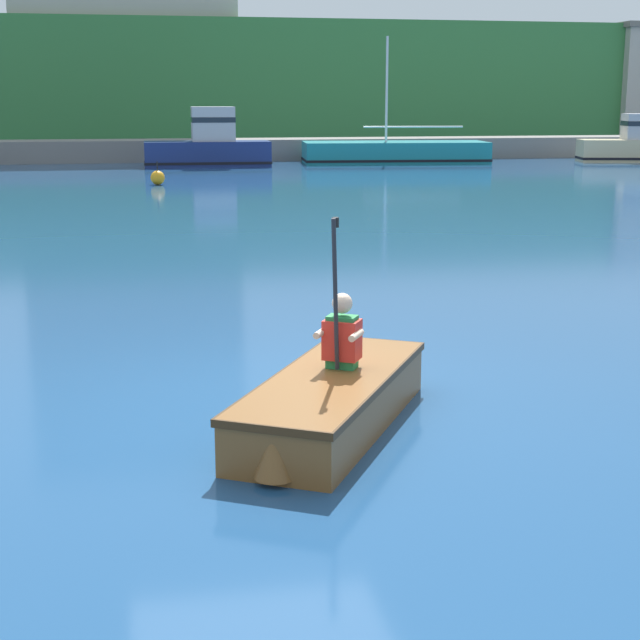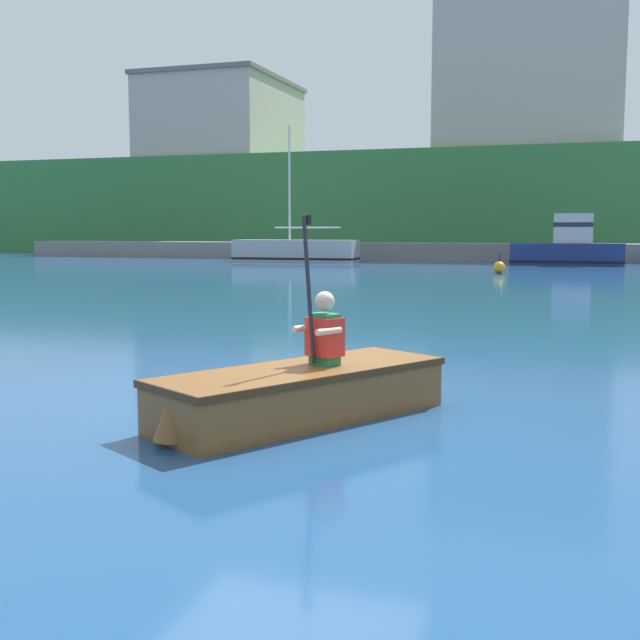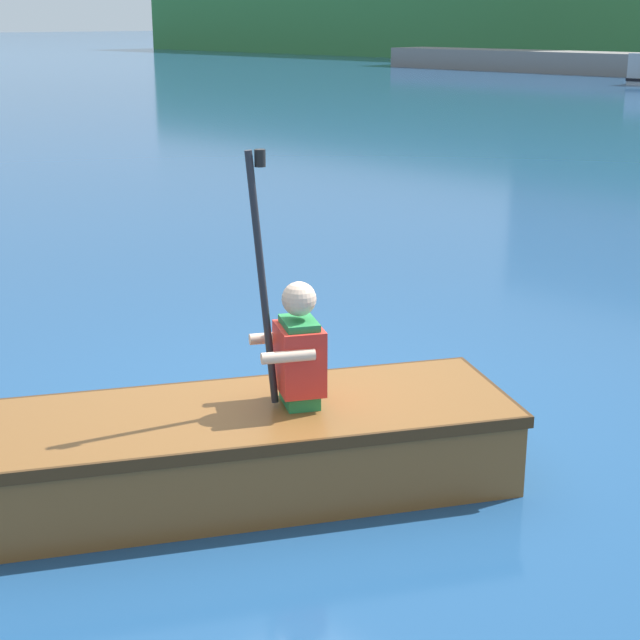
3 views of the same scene
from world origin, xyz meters
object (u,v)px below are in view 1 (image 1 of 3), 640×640
(rowboat_foreground, at_px, (330,400))
(person_paddler, at_px, (342,334))
(moored_boat_dock_west_inner, at_px, (209,146))
(moored_boat_dock_west_end, at_px, (395,153))
(channel_buoy, at_px, (158,178))

(rowboat_foreground, relative_size, person_paddler, 2.15)
(moored_boat_dock_west_inner, bearing_deg, rowboat_foreground, -93.07)
(moored_boat_dock_west_end, distance_m, rowboat_foreground, 33.65)
(moored_boat_dock_west_end, height_order, channel_buoy, moored_boat_dock_west_end)
(rowboat_foreground, distance_m, person_paddler, 0.56)
(channel_buoy, bearing_deg, rowboat_foreground, -88.58)
(moored_boat_dock_west_inner, xyz_separation_m, rowboat_foreground, (-1.69, -31.50, -0.54))
(moored_boat_dock_west_inner, xyz_separation_m, person_paddler, (-1.55, -31.25, -0.07))
(moored_boat_dock_west_end, relative_size, channel_buoy, 10.84)
(moored_boat_dock_west_inner, relative_size, rowboat_foreground, 1.80)
(moored_boat_dock_west_end, relative_size, rowboat_foreground, 2.85)
(moored_boat_dock_west_end, distance_m, channel_buoy, 13.33)
(rowboat_foreground, bearing_deg, channel_buoy, 91.42)
(moored_boat_dock_west_inner, distance_m, person_paddler, 31.29)
(moored_boat_dock_west_inner, xyz_separation_m, channel_buoy, (-2.28, -7.99, -0.57))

